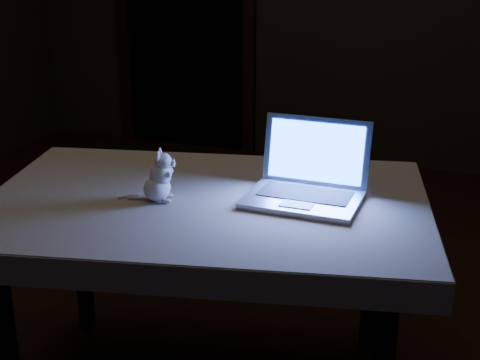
% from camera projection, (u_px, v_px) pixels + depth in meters
% --- Properties ---
extents(floor, '(5.00, 5.00, 0.00)m').
position_uv_depth(floor, '(192.00, 347.00, 2.71)').
color(floor, black).
rests_on(floor, ground).
extents(doorway, '(1.06, 0.36, 2.13)m').
position_uv_depth(doorway, '(185.00, 0.00, 4.91)').
color(doorway, black).
rests_on(doorway, back_wall).
extents(table, '(1.47, 1.10, 0.71)m').
position_uv_depth(table, '(208.00, 298.00, 2.36)').
color(table, black).
rests_on(table, floor).
extents(tablecloth, '(1.60, 1.25, 0.09)m').
position_uv_depth(tablecloth, '(230.00, 213.00, 2.24)').
color(tablecloth, '#B9B19C').
rests_on(tablecloth, table).
extents(laptop, '(0.36, 0.32, 0.24)m').
position_uv_depth(laptop, '(304.00, 167.00, 2.16)').
color(laptop, '#ACADB1').
rests_on(laptop, tablecloth).
extents(plush_mouse, '(0.13, 0.13, 0.17)m').
position_uv_depth(plush_mouse, '(157.00, 176.00, 2.19)').
color(plush_mouse, silver).
rests_on(plush_mouse, tablecloth).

